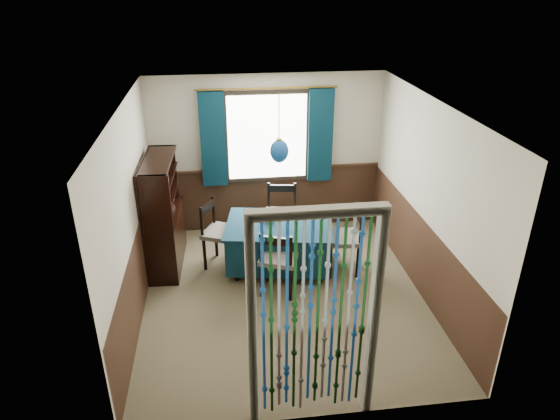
{
  "coord_description": "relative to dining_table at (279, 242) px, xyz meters",
  "views": [
    {
      "loc": [
        -0.73,
        -5.37,
        3.83
      ],
      "look_at": [
        0.01,
        0.49,
        1.0
      ],
      "focal_mm": 32.0,
      "sensor_mm": 36.0,
      "label": 1
    }
  ],
  "objects": [
    {
      "name": "sideboard",
      "position": [
        -1.59,
        0.33,
        0.15
      ],
      "size": [
        0.48,
        1.24,
        1.6
      ],
      "rotation": [
        0.0,
        0.0,
        -0.05
      ],
      "color": "black",
      "rests_on": "floor"
    },
    {
      "name": "floor",
      "position": [
        -0.03,
        -0.68,
        -0.41
      ],
      "size": [
        4.0,
        4.0,
        0.0
      ],
      "primitive_type": "plane",
      "color": "brown",
      "rests_on": "ground"
    },
    {
      "name": "doorway",
      "position": [
        -0.03,
        -2.62,
        0.64
      ],
      "size": [
        1.16,
        0.12,
        2.18
      ],
      "primitive_type": null,
      "color": "silver",
      "rests_on": "ground"
    },
    {
      "name": "wall_right",
      "position": [
        1.77,
        -0.68,
        0.84
      ],
      "size": [
        0.0,
        4.0,
        4.0
      ],
      "primitive_type": "plane",
      "rotation": [
        1.57,
        0.0,
        -1.57
      ],
      "color": "beige",
      "rests_on": "ground"
    },
    {
      "name": "wainscot_back",
      "position": [
        -0.03,
        1.31,
        0.09
      ],
      "size": [
        3.6,
        0.0,
        3.6
      ],
      "primitive_type": "plane",
      "rotation": [
        1.57,
        0.0,
        0.0
      ],
      "color": "#351F14",
      "rests_on": "ground"
    },
    {
      "name": "wainscot_right",
      "position": [
        1.76,
        -0.68,
        0.09
      ],
      "size": [
        0.0,
        4.0,
        4.0
      ],
      "primitive_type": "plane",
      "rotation": [
        1.57,
        0.0,
        -1.57
      ],
      "color": "#351F14",
      "rests_on": "ground"
    },
    {
      "name": "vase_sideboard",
      "position": [
        -1.54,
        0.65,
        0.49
      ],
      "size": [
        0.21,
        0.21,
        0.21
      ],
      "primitive_type": "imported",
      "rotation": [
        0.0,
        0.0,
        0.07
      ],
      "color": "beige",
      "rests_on": "sideboard"
    },
    {
      "name": "window",
      "position": [
        -0.03,
        1.27,
        1.14
      ],
      "size": [
        1.32,
        0.12,
        1.42
      ],
      "primitive_type": "cube",
      "color": "black",
      "rests_on": "wall_back"
    },
    {
      "name": "dining_table",
      "position": [
        0.0,
        0.0,
        0.0
      ],
      "size": [
        1.61,
        1.24,
        0.7
      ],
      "rotation": [
        0.0,
        0.0,
        -0.17
      ],
      "color": "#0A2634",
      "rests_on": "floor"
    },
    {
      "name": "bowl_shelf",
      "position": [
        -1.54,
        0.01,
        0.71
      ],
      "size": [
        0.23,
        0.23,
        0.05
      ],
      "primitive_type": "imported",
      "rotation": [
        0.0,
        0.0,
        0.23
      ],
      "color": "beige",
      "rests_on": "sideboard"
    },
    {
      "name": "chair_near",
      "position": [
        -0.08,
        -0.6,
        0.09
      ],
      "size": [
        0.59,
        0.57,
        0.94
      ],
      "rotation": [
        0.0,
        0.0,
        -0.35
      ],
      "color": "black",
      "rests_on": "floor"
    },
    {
      "name": "chair_left",
      "position": [
        -0.82,
        0.2,
        0.1
      ],
      "size": [
        0.62,
        0.63,
        0.97
      ],
      "rotation": [
        0.0,
        0.0,
        -2.0
      ],
      "color": "black",
      "rests_on": "floor"
    },
    {
      "name": "chair_far",
      "position": [
        0.12,
        0.68,
        0.1
      ],
      "size": [
        0.53,
        0.52,
        0.96
      ],
      "rotation": [
        0.0,
        0.0,
        3.0
      ],
      "color": "black",
      "rests_on": "floor"
    },
    {
      "name": "wainscot_front",
      "position": [
        -0.03,
        -2.66,
        0.09
      ],
      "size": [
        3.6,
        0.0,
        3.6
      ],
      "primitive_type": "plane",
      "rotation": [
        -1.57,
        0.0,
        0.0
      ],
      "color": "#351F14",
      "rests_on": "ground"
    },
    {
      "name": "wall_back",
      "position": [
        -0.03,
        1.32,
        0.84
      ],
      "size": [
        3.6,
        0.0,
        3.6
      ],
      "primitive_type": "plane",
      "rotation": [
        1.57,
        0.0,
        0.0
      ],
      "color": "beige",
      "rests_on": "ground"
    },
    {
      "name": "chair_right",
      "position": [
        0.9,
        -0.18,
        0.1
      ],
      "size": [
        0.5,
        0.52,
        0.96
      ],
      "rotation": [
        0.0,
        0.0,
        1.48
      ],
      "color": "black",
      "rests_on": "floor"
    },
    {
      "name": "pendant_lamp",
      "position": [
        -0.0,
        -0.0,
        1.35
      ],
      "size": [
        0.24,
        0.24,
        0.9
      ],
      "color": "olive",
      "rests_on": "ceiling"
    },
    {
      "name": "ceiling",
      "position": [
        -0.03,
        -0.68,
        2.09
      ],
      "size": [
        4.0,
        4.0,
        0.0
      ],
      "primitive_type": "plane",
      "rotation": [
        3.14,
        0.0,
        0.0
      ],
      "color": "silver",
      "rests_on": "ground"
    },
    {
      "name": "vase_table",
      "position": [
        -0.13,
        0.15,
        0.38
      ],
      "size": [
        0.18,
        0.18,
        0.18
      ],
      "primitive_type": "imported",
      "rotation": [
        0.0,
        0.0,
        0.09
      ],
      "color": "navy",
      "rests_on": "dining_table"
    },
    {
      "name": "wainscot_left",
      "position": [
        -1.81,
        -0.68,
        0.09
      ],
      "size": [
        0.0,
        4.0,
        4.0
      ],
      "primitive_type": "plane",
      "rotation": [
        1.57,
        0.0,
        1.57
      ],
      "color": "#351F14",
      "rests_on": "ground"
    },
    {
      "name": "wall_left",
      "position": [
        -1.83,
        -0.68,
        0.84
      ],
      "size": [
        0.0,
        4.0,
        4.0
      ],
      "primitive_type": "plane",
      "rotation": [
        1.57,
        0.0,
        1.57
      ],
      "color": "beige",
      "rests_on": "ground"
    },
    {
      "name": "wall_front",
      "position": [
        -0.03,
        -2.68,
        0.84
      ],
      "size": [
        3.6,
        0.0,
        3.6
      ],
      "primitive_type": "plane",
      "rotation": [
        -1.57,
        0.0,
        0.0
      ],
      "color": "beige",
      "rests_on": "ground"
    }
  ]
}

